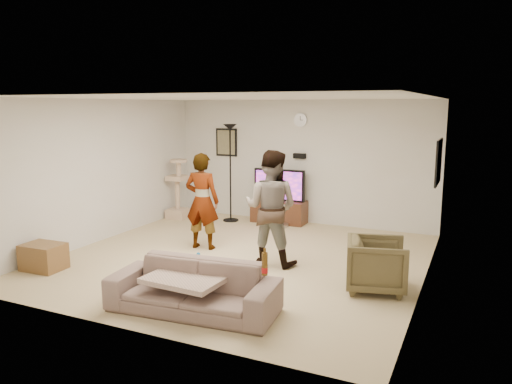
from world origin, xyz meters
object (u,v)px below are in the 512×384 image
at_px(floor_lamp, 230,173).
at_px(beer_bottle, 265,264).
at_px(cat_tree, 177,189).
at_px(side_table, 44,257).
at_px(tv_stand, 279,211).
at_px(person_right, 271,208).
at_px(armchair, 376,265).
at_px(tv, 279,185).
at_px(sofa, 193,287).
at_px(person_left, 202,201).

relative_size(floor_lamp, beer_bottle, 8.06).
distance_m(cat_tree, side_table, 3.69).
bearing_deg(floor_lamp, tv_stand, 16.21).
bearing_deg(tv_stand, cat_tree, -165.88).
xyz_separation_m(cat_tree, person_right, (3.02, -2.01, 0.23)).
relative_size(armchair, side_table, 1.31).
distance_m(tv_stand, tv, 0.56).
bearing_deg(beer_bottle, side_table, 174.66).
height_order(floor_lamp, person_right, floor_lamp).
xyz_separation_m(cat_tree, beer_bottle, (3.80, -4.00, 0.06)).
bearing_deg(tv, floor_lamp, -163.79).
height_order(floor_lamp, cat_tree, floor_lamp).
relative_size(tv, sofa, 0.55).
height_order(tv_stand, person_left, person_left).
relative_size(cat_tree, side_table, 2.22).
height_order(person_left, sofa, person_left).
bearing_deg(tv, cat_tree, -165.88).
distance_m(person_left, beer_bottle, 3.14).
bearing_deg(tv_stand, side_table, -115.91).
xyz_separation_m(tv, beer_bottle, (1.67, -4.54, -0.08)).
xyz_separation_m(sofa, side_table, (-2.80, 0.35, -0.10)).
height_order(tv_stand, tv, tv).
bearing_deg(beer_bottle, tv, 110.22).
xyz_separation_m(floor_lamp, cat_tree, (-1.15, -0.25, -0.37)).
distance_m(beer_bottle, side_table, 3.76).
xyz_separation_m(tv_stand, floor_lamp, (-0.98, -0.28, 0.77)).
bearing_deg(person_left, cat_tree, -52.75).
distance_m(tv, person_right, 2.69).
height_order(tv_stand, person_right, person_right).
distance_m(tv, armchair, 3.95).
xyz_separation_m(person_left, sofa, (1.24, -2.28, -0.52)).
bearing_deg(tv, sofa, -80.51).
distance_m(tv, sofa, 4.63).
xyz_separation_m(floor_lamp, armchair, (3.55, -2.69, -0.66)).
height_order(cat_tree, armchair, cat_tree).
relative_size(tv, person_right, 0.62).
distance_m(tv_stand, armchair, 3.93).
relative_size(cat_tree, beer_bottle, 5.14).
relative_size(sofa, beer_bottle, 7.94).
bearing_deg(cat_tree, tv, 14.12).
bearing_deg(tv_stand, person_right, -70.64).
relative_size(beer_bottle, side_table, 0.43).
bearing_deg(armchair, person_right, 61.67).
relative_size(person_left, armchair, 2.14).
xyz_separation_m(sofa, beer_bottle, (0.91, 0.00, 0.41)).
relative_size(tv_stand, person_left, 0.69).
bearing_deg(beer_bottle, sofa, 180.00).
distance_m(cat_tree, person_left, 2.39).
height_order(cat_tree, person_left, person_left).
distance_m(sofa, armchair, 2.40).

